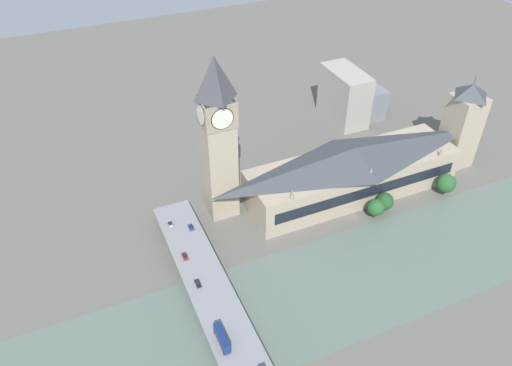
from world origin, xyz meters
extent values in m
plane|color=#605E56|center=(0.00, 0.00, 0.00)|extent=(600.00, 600.00, 0.00)
cube|color=slate|center=(-32.20, 0.00, 0.15)|extent=(52.40, 360.00, 0.30)
cube|color=tan|center=(17.19, -8.00, 9.56)|extent=(28.38, 105.06, 19.12)
cube|color=black|center=(2.85, -8.00, 10.51)|extent=(0.40, 96.65, 5.73)
pyramid|color=#3D4247|center=(17.19, -8.00, 22.77)|extent=(27.81, 102.96, 7.30)
cone|color=gray|center=(4.00, -47.92, 21.62)|extent=(2.20, 2.20, 5.00)
cone|color=gray|center=(4.00, -8.00, 21.62)|extent=(2.20, 2.20, 5.00)
cone|color=gray|center=(4.00, 31.92, 21.62)|extent=(2.20, 2.20, 5.00)
cube|color=tan|center=(30.07, 55.09, 29.82)|extent=(13.11, 13.11, 59.64)
cube|color=gray|center=(30.07, 55.09, 53.74)|extent=(13.90, 13.90, 11.80)
cylinder|color=black|center=(23.34, 55.09, 53.74)|extent=(0.50, 9.76, 9.76)
cylinder|color=silver|center=(23.20, 55.09, 53.74)|extent=(0.62, 9.04, 9.04)
cylinder|color=black|center=(36.80, 55.09, 53.74)|extent=(0.50, 9.76, 9.76)
cylinder|color=silver|center=(36.94, 55.09, 53.74)|extent=(0.62, 9.04, 9.04)
cylinder|color=black|center=(30.07, 48.35, 53.74)|extent=(9.76, 0.50, 9.76)
cylinder|color=silver|center=(30.07, 48.22, 53.74)|extent=(9.04, 0.62, 9.04)
cylinder|color=black|center=(30.07, 61.82, 53.74)|extent=(9.76, 0.50, 9.76)
cylinder|color=silver|center=(30.07, 61.95, 53.74)|extent=(9.04, 0.62, 9.04)
pyramid|color=#424247|center=(30.07, 55.09, 68.81)|extent=(13.38, 13.38, 18.34)
cube|color=tan|center=(17.19, -71.88, 19.73)|extent=(14.70, 14.70, 39.46)
pyramid|color=#3D4247|center=(17.19, -71.88, 42.77)|extent=(14.70, 14.70, 6.62)
cylinder|color=#333338|center=(17.19, -71.88, 48.08)|extent=(0.30, 0.30, 4.00)
cube|color=slate|center=(-32.20, 77.96, 2.58)|extent=(3.00, 14.14, 5.17)
cube|color=slate|center=(15.68, 77.96, 2.58)|extent=(3.00, 14.14, 5.17)
cube|color=gray|center=(-32.20, 77.96, 5.77)|extent=(136.80, 16.64, 1.20)
cube|color=navy|center=(-42.53, 81.99, 7.74)|extent=(10.90, 2.55, 1.94)
cube|color=black|center=(-42.53, 81.99, 8.13)|extent=(9.81, 2.61, 0.85)
cube|color=navy|center=(-42.53, 81.99, 9.85)|extent=(10.68, 2.55, 2.28)
cube|color=black|center=(-42.53, 81.99, 9.96)|extent=(9.81, 2.61, 1.09)
cube|color=navy|center=(-42.53, 81.99, 11.07)|extent=(10.57, 2.42, 0.16)
cylinder|color=black|center=(-37.89, 80.83, 6.87)|extent=(1.01, 0.28, 1.01)
cylinder|color=black|center=(-37.89, 83.16, 6.87)|extent=(1.01, 0.28, 1.01)
cylinder|color=black|center=(-47.08, 80.83, 6.87)|extent=(1.01, 0.28, 1.01)
cylinder|color=black|center=(-47.08, 83.16, 6.87)|extent=(1.01, 0.28, 1.01)
cube|color=silver|center=(22.74, 81.99, 6.91)|extent=(4.11, 1.77, 0.58)
cube|color=black|center=(22.62, 81.99, 7.45)|extent=(2.14, 1.59, 0.51)
cylinder|color=black|center=(24.31, 81.19, 6.72)|extent=(0.70, 0.22, 0.70)
cylinder|color=black|center=(24.31, 82.78, 6.72)|extent=(0.70, 0.22, 0.70)
cylinder|color=black|center=(21.17, 81.19, 6.72)|extent=(0.70, 0.22, 0.70)
cylinder|color=black|center=(21.17, 82.78, 6.72)|extent=(0.70, 0.22, 0.70)
cube|color=navy|center=(16.99, 74.15, 6.92)|extent=(3.82, 1.88, 0.66)
cube|color=black|center=(16.88, 74.15, 7.47)|extent=(1.99, 1.69, 0.44)
cylinder|color=black|center=(18.48, 73.31, 6.67)|extent=(0.61, 0.22, 0.61)
cylinder|color=black|center=(18.48, 75.00, 6.67)|extent=(0.61, 0.22, 0.61)
cylinder|color=black|center=(15.51, 73.31, 6.67)|extent=(0.61, 0.22, 0.61)
cylinder|color=black|center=(15.51, 75.00, 6.67)|extent=(0.61, 0.22, 0.61)
cube|color=black|center=(-14.43, 81.48, 6.90)|extent=(4.24, 1.71, 0.56)
cube|color=black|center=(-14.56, 81.48, 7.47)|extent=(2.21, 1.54, 0.59)
cylinder|color=black|center=(-12.79, 80.71, 6.71)|extent=(0.69, 0.22, 0.69)
cylinder|color=black|center=(-12.79, 82.24, 6.71)|extent=(0.69, 0.22, 0.69)
cylinder|color=black|center=(-16.07, 80.71, 6.71)|extent=(0.69, 0.22, 0.69)
cylinder|color=black|center=(-16.07, 82.24, 6.71)|extent=(0.69, 0.22, 0.69)
cube|color=maroon|center=(1.43, 81.81, 6.90)|extent=(4.35, 1.76, 0.57)
cube|color=black|center=(1.30, 81.81, 7.42)|extent=(2.26, 1.59, 0.47)
cylinder|color=black|center=(3.12, 81.02, 6.71)|extent=(0.69, 0.22, 0.69)
cylinder|color=black|center=(3.12, 82.60, 6.71)|extent=(0.69, 0.22, 0.69)
cylinder|color=black|center=(-0.26, 81.02, 6.71)|extent=(0.69, 0.22, 0.69)
cylinder|color=black|center=(-0.26, 82.60, 6.71)|extent=(0.69, 0.22, 0.69)
cube|color=slate|center=(80.82, -54.78, 9.34)|extent=(26.08, 20.77, 18.67)
cube|color=#A39E93|center=(80.01, -41.61, 15.68)|extent=(33.33, 17.06, 31.37)
cylinder|color=brown|center=(-3.14, -49.08, 1.58)|extent=(0.70, 0.70, 3.16)
sphere|color=#235628|center=(-3.14, -49.08, 7.12)|extent=(9.32, 9.32, 9.32)
cylinder|color=brown|center=(-3.97, -7.86, 1.59)|extent=(0.70, 0.70, 3.18)
sphere|color=#235628|center=(-3.97, -7.86, 6.62)|extent=(8.08, 8.08, 8.08)
cylinder|color=brown|center=(-1.38, -14.61, 1.14)|extent=(0.70, 0.70, 2.28)
sphere|color=#1E4C23|center=(-1.38, -14.61, 5.91)|extent=(8.54, 8.54, 8.54)
camera|label=1|loc=(-140.76, 112.30, 156.21)|focal=35.00mm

